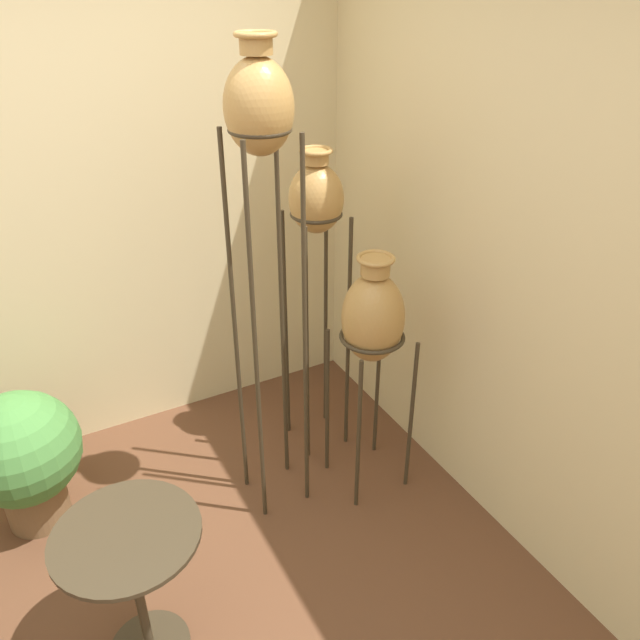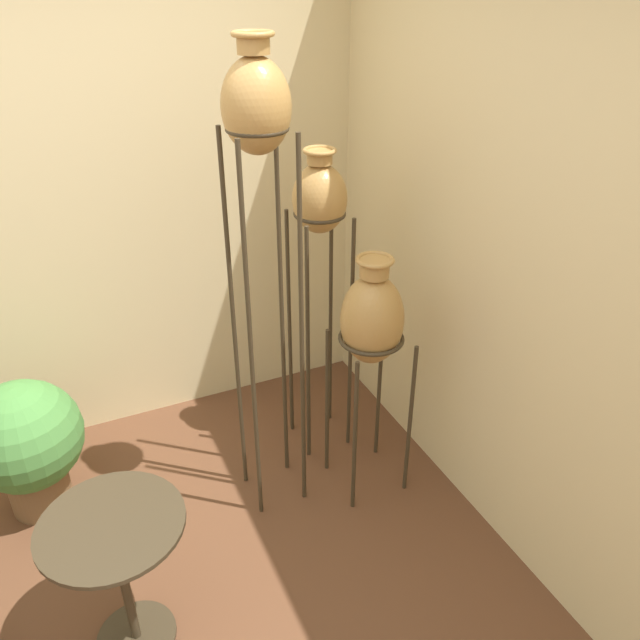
# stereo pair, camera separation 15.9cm
# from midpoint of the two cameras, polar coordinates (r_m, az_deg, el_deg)

# --- Properties ---
(wall_back) EXTENTS (7.23, 0.06, 2.70)m
(wall_back) POSITION_cam_midpoint_polar(r_m,az_deg,el_deg) (3.25, -26.37, 9.46)
(wall_back) COLOR beige
(wall_back) RESTS_ON ground_plane
(wall_right) EXTENTS (0.06, 7.23, 2.70)m
(wall_right) POSITION_cam_midpoint_polar(r_m,az_deg,el_deg) (2.45, 19.30, 4.89)
(wall_right) COLOR beige
(wall_right) RESTS_ON ground_plane
(vase_stand_tall) EXTENTS (0.26, 0.26, 2.12)m
(vase_stand_tall) POSITION_cam_midpoint_polar(r_m,az_deg,el_deg) (2.39, -7.49, 16.59)
(vase_stand_tall) COLOR #382D1E
(vase_stand_tall) RESTS_ON ground_plane
(vase_stand_medium) EXTENTS (0.26, 0.26, 1.61)m
(vase_stand_medium) POSITION_cam_midpoint_polar(r_m,az_deg,el_deg) (2.91, -1.94, 9.99)
(vase_stand_medium) COLOR #382D1E
(vase_stand_medium) RESTS_ON ground_plane
(vase_stand_short) EXTENTS (0.32, 0.32, 1.24)m
(vase_stand_short) POSITION_cam_midpoint_polar(r_m,az_deg,el_deg) (2.79, 3.23, -0.01)
(vase_stand_short) COLOR #382D1E
(vase_stand_short) RESTS_ON ground_plane
(side_table) EXTENTS (0.51, 0.51, 0.64)m
(side_table) POSITION_cam_midpoint_polar(r_m,az_deg,el_deg) (2.47, -18.64, -20.67)
(side_table) COLOR #382D1E
(side_table) RESTS_ON ground_plane
(potted_plant) EXTENTS (0.52, 0.52, 0.69)m
(potted_plant) POSITION_cam_midpoint_polar(r_m,az_deg,el_deg) (3.20, -26.85, -10.97)
(potted_plant) COLOR brown
(potted_plant) RESTS_ON ground_plane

